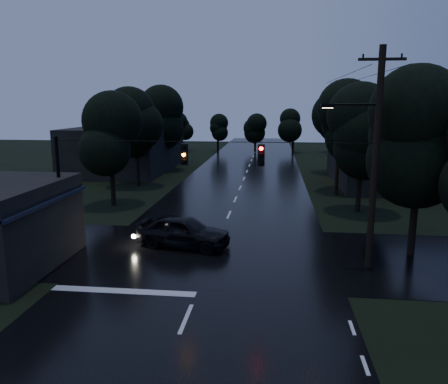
# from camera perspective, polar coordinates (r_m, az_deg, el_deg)

# --- Properties ---
(main_road) EXTENTS (12.00, 120.00, 0.02)m
(main_road) POSITION_cam_1_polar(r_m,az_deg,el_deg) (39.89, 2.13, 0.52)
(main_road) COLOR black
(main_road) RESTS_ON ground
(cross_street) EXTENTS (60.00, 9.00, 0.02)m
(cross_street) POSITION_cam_1_polar(r_m,az_deg,el_deg) (22.55, -1.44, -8.05)
(cross_street) COLOR black
(cross_street) RESTS_ON ground
(building_far_right) EXTENTS (10.00, 14.00, 4.40)m
(building_far_right) POSITION_cam_1_polar(r_m,az_deg,el_deg) (44.77, 20.77, 3.83)
(building_far_right) COLOR black
(building_far_right) RESTS_ON ground
(building_far_left) EXTENTS (10.00, 16.00, 5.00)m
(building_far_left) POSITION_cam_1_polar(r_m,az_deg,el_deg) (52.15, -12.57, 5.59)
(building_far_left) COLOR black
(building_far_left) RESTS_ON ground
(utility_pole_main) EXTENTS (3.50, 0.30, 10.00)m
(utility_pole_main) POSITION_cam_1_polar(r_m,az_deg,el_deg) (20.67, 18.94, 4.54)
(utility_pole_main) COLOR black
(utility_pole_main) RESTS_ON ground
(utility_pole_far) EXTENTS (2.00, 0.30, 7.50)m
(utility_pole_far) POSITION_cam_1_polar(r_m,az_deg,el_deg) (37.62, 14.70, 5.47)
(utility_pole_far) COLOR black
(utility_pole_far) RESTS_ON ground
(anchor_pole_left) EXTENTS (0.18, 0.18, 6.00)m
(anchor_pole_left) POSITION_cam_1_polar(r_m,az_deg,el_deg) (23.07, -20.62, -0.61)
(anchor_pole_left) COLOR black
(anchor_pole_left) RESTS_ON ground
(span_signals) EXTENTS (15.00, 0.37, 1.12)m
(span_signals) POSITION_cam_1_polar(r_m,az_deg,el_deg) (20.32, -0.35, 5.00)
(span_signals) COLOR black
(span_signals) RESTS_ON ground
(tree_corner_near) EXTENTS (4.48, 4.48, 9.44)m
(tree_corner_near) POSITION_cam_1_polar(r_m,az_deg,el_deg) (23.21, 24.31, 6.66)
(tree_corner_near) COLOR black
(tree_corner_near) RESTS_ON ground
(tree_left_a) EXTENTS (3.92, 3.92, 8.26)m
(tree_left_a) POSITION_cam_1_polar(r_m,az_deg,el_deg) (33.36, -14.64, 7.13)
(tree_left_a) COLOR black
(tree_left_a) RESTS_ON ground
(tree_left_b) EXTENTS (4.20, 4.20, 8.85)m
(tree_left_b) POSITION_cam_1_polar(r_m,az_deg,el_deg) (41.08, -11.44, 8.52)
(tree_left_b) COLOR black
(tree_left_b) RESTS_ON ground
(tree_left_c) EXTENTS (4.48, 4.48, 9.44)m
(tree_left_c) POSITION_cam_1_polar(r_m,az_deg,el_deg) (50.82, -8.63, 9.54)
(tree_left_c) COLOR black
(tree_left_c) RESTS_ON ground
(tree_right_a) EXTENTS (4.20, 4.20, 8.85)m
(tree_right_a) POSITION_cam_1_polar(r_m,az_deg,el_deg) (31.70, 17.62, 7.44)
(tree_right_a) COLOR black
(tree_right_a) RESTS_ON ground
(tree_right_b) EXTENTS (4.48, 4.48, 9.44)m
(tree_right_b) POSITION_cam_1_polar(r_m,az_deg,el_deg) (39.65, 16.33, 8.74)
(tree_right_b) COLOR black
(tree_right_b) RESTS_ON ground
(tree_right_c) EXTENTS (4.76, 4.76, 10.03)m
(tree_right_c) POSITION_cam_1_polar(r_m,az_deg,el_deg) (49.61, 15.11, 9.67)
(tree_right_c) COLOR black
(tree_right_c) RESTS_ON ground
(car) EXTENTS (5.34, 2.96, 1.72)m
(car) POSITION_cam_1_polar(r_m,az_deg,el_deg) (23.46, -5.36, -5.12)
(car) COLOR black
(car) RESTS_ON ground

